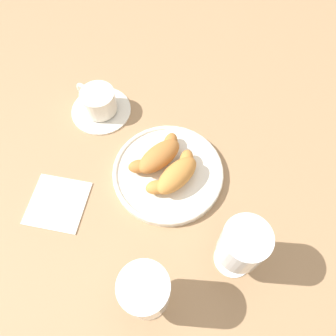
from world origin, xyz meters
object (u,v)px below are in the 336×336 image
at_px(croissant_large, 176,175).
at_px(folded_napkin, 57,203).
at_px(pastry_plate, 168,173).
at_px(coffee_cup_near, 99,103).
at_px(juice_glass_left, 242,245).
at_px(juice_glass_right, 145,291).
at_px(croissant_small, 158,156).

height_order(croissant_large, folded_napkin, croissant_large).
height_order(pastry_plate, folded_napkin, pastry_plate).
bearing_deg(coffee_cup_near, juice_glass_left, -99.74).
bearing_deg(juice_glass_right, juice_glass_left, -24.24).
bearing_deg(croissant_large, croissant_small, 80.13).
bearing_deg(coffee_cup_near, folded_napkin, -154.15).
relative_size(croissant_small, folded_napkin, 1.24).
distance_m(juice_glass_left, folded_napkin, 0.37).
bearing_deg(croissant_small, pastry_plate, -99.30).
distance_m(croissant_small, juice_glass_right, 0.27).
xyz_separation_m(pastry_plate, juice_glass_left, (-0.05, -0.20, 0.08)).
distance_m(coffee_cup_near, folded_napkin, 0.24).
relative_size(juice_glass_left, juice_glass_right, 1.00).
bearing_deg(coffee_cup_near, croissant_large, -96.07).
distance_m(croissant_small, coffee_cup_near, 0.20).
distance_m(croissant_large, coffee_cup_near, 0.25).
bearing_deg(folded_napkin, coffee_cup_near, 25.85).
height_order(croissant_large, juice_glass_left, juice_glass_left).
relative_size(croissant_small, juice_glass_left, 0.97).
xyz_separation_m(croissant_small, folded_napkin, (-0.20, 0.09, -0.04)).
relative_size(croissant_large, folded_napkin, 1.25).
xyz_separation_m(juice_glass_left, folded_napkin, (-0.14, 0.32, -0.09)).
distance_m(croissant_large, folded_napkin, 0.24).
height_order(juice_glass_left, folded_napkin, juice_glass_left).
distance_m(croissant_small, juice_glass_left, 0.25).
height_order(croissant_small, juice_glass_right, juice_glass_right).
relative_size(coffee_cup_near, folded_napkin, 1.24).
distance_m(coffee_cup_near, juice_glass_right, 0.43).
distance_m(juice_glass_left, juice_glass_right, 0.17).
relative_size(pastry_plate, croissant_large, 1.66).
distance_m(pastry_plate, croissant_small, 0.04).
bearing_deg(juice_glass_right, pastry_plate, 33.41).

